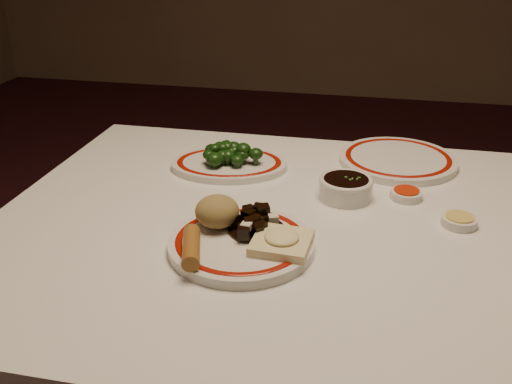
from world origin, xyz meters
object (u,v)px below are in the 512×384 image
Objects in this scene: stirfry_heap at (254,223)px; soy_bowl at (346,188)px; rice_mound at (217,211)px; broccoli_pile at (228,153)px; main_plate at (241,243)px; fried_wonton at (282,241)px; broccoli_plate at (229,164)px; dining_table at (313,268)px; spring_roll at (191,247)px.

soy_bowl is (0.14, 0.19, -0.01)m from stirfry_heap.
broccoli_pile is at bearing 101.05° from rice_mound.
soy_bowl is (0.16, 0.23, 0.01)m from main_plate.
rice_mound is at bearing -137.00° from soy_bowl.
broccoli_pile is (-0.18, 0.34, 0.01)m from fried_wonton.
dining_table is at bearing -45.64° from broccoli_plate.
rice_mound reaches higher than spring_roll.
main_plate is 0.09m from spring_roll.
spring_roll is at bearing -84.25° from broccoli_plate.
main_plate is at bearing 26.72° from spring_roll.
dining_table is 4.39× the size of main_plate.
broccoli_plate is at bearing 159.59° from soy_bowl.
broccoli_plate is at bearing 112.17° from stirfry_heap.
main_plate is 2.75× the size of fried_wonton.
dining_table is 0.34m from broccoli_pile.
rice_mound reaches higher than main_plate.
fried_wonton is at bearing -62.55° from broccoli_plate.
spring_roll reaches higher than main_plate.
fried_wonton reaches higher than dining_table.
soy_bowl is at bearing 70.57° from dining_table.
spring_roll is (-0.07, -0.06, 0.02)m from main_plate.
main_plate is 2.64× the size of stirfry_heap.
broccoli_pile is (-0.22, 0.22, 0.13)m from dining_table.
stirfry_heap reaches higher than broccoli_plate.
rice_mound reaches higher than broccoli_pile.
rice_mound is at bearing -178.70° from stirfry_heap.
main_plate is at bearing -124.06° from soy_bowl.
broccoli_plate reaches higher than dining_table.
rice_mound is 0.78× the size of fried_wonton.
fried_wonton is (0.12, -0.05, -0.02)m from rice_mound.
broccoli_pile is at bearing 135.07° from dining_table.
rice_mound reaches higher than dining_table.
rice_mound is (-0.16, -0.07, 0.14)m from dining_table.
dining_table is 0.17m from stirfry_heap.
dining_table is 12.08× the size of fried_wonton.
stirfry_heap reaches higher than spring_roll.
broccoli_plate is at bearing 117.45° from fried_wonton.
rice_mound is 0.07m from stirfry_heap.
fried_wonton is 0.38m from broccoli_pile.
spring_roll reaches higher than broccoli_plate.
fried_wonton is 0.72× the size of broccoli_pile.
spring_roll is 0.37m from soy_bowl.
fried_wonton is (0.14, 0.05, -0.00)m from spring_roll.
broccoli_plate is (-0.04, 0.39, -0.02)m from spring_roll.
fried_wonton is 0.96× the size of stirfry_heap.
stirfry_heap is 0.36× the size of broccoli_plate.
rice_mound is at bearing 159.21° from fried_wonton.
stirfry_heap is at bearing 140.33° from fried_wonton.
soy_bowl is at bearing 55.94° from main_plate.
main_plate is 0.28m from soy_bowl.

